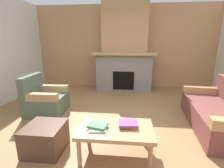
# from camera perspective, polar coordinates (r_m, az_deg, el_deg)

# --- Properties ---
(ground) EXTENTS (9.00, 9.00, 0.00)m
(ground) POSITION_cam_1_polar(r_m,az_deg,el_deg) (3.01, 2.47, -16.01)
(ground) COLOR olive
(wall_back_wood_panel) EXTENTS (6.00, 0.12, 2.70)m
(wall_back_wood_panel) POSITION_cam_1_polar(r_m,az_deg,el_deg) (5.59, 4.48, 12.75)
(wall_back_wood_panel) COLOR tan
(wall_back_wood_panel) RESTS_ON ground
(fireplace) EXTENTS (1.90, 0.82, 2.70)m
(fireplace) POSITION_cam_1_polar(r_m,az_deg,el_deg) (5.23, 4.34, 10.57)
(fireplace) COLOR gray
(fireplace) RESTS_ON ground
(couch) EXTENTS (1.02, 1.88, 0.85)m
(couch) POSITION_cam_1_polar(r_m,az_deg,el_deg) (3.55, 33.89, -8.59)
(couch) COLOR brown
(couch) RESTS_ON ground
(armchair) EXTENTS (0.78, 0.78, 0.85)m
(armchair) POSITION_cam_1_polar(r_m,az_deg,el_deg) (3.86, -22.66, -5.27)
(armchair) COLOR #4C604C
(armchair) RESTS_ON ground
(coffee_table) EXTENTS (1.00, 0.60, 0.43)m
(coffee_table) POSITION_cam_1_polar(r_m,az_deg,el_deg) (2.26, 1.27, -16.25)
(coffee_table) COLOR tan
(coffee_table) RESTS_ON ground
(ottoman) EXTENTS (0.52, 0.52, 0.40)m
(ottoman) POSITION_cam_1_polar(r_m,az_deg,el_deg) (2.62, -22.47, -17.21)
(ottoman) COLOR #4C3323
(ottoman) RESTS_ON ground
(book_stack_near_edge) EXTENTS (0.28, 0.26, 0.05)m
(book_stack_near_edge) POSITION_cam_1_polar(r_m,az_deg,el_deg) (2.20, -5.02, -14.77)
(book_stack_near_edge) COLOR beige
(book_stack_near_edge) RESTS_ON coffee_table
(book_stack_center) EXTENTS (0.27, 0.23, 0.06)m
(book_stack_center) POSITION_cam_1_polar(r_m,az_deg,el_deg) (2.26, 5.88, -13.85)
(book_stack_center) COLOR gold
(book_stack_center) RESTS_ON coffee_table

